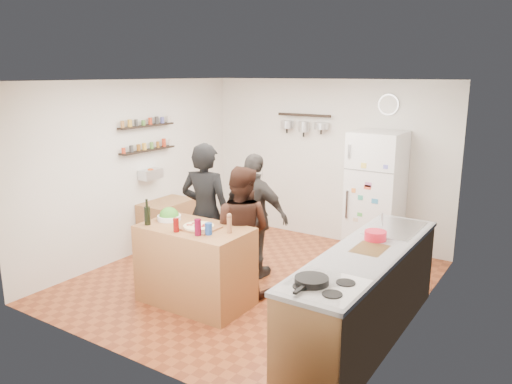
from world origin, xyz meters
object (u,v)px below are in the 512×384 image
Objects in this scene: person_back at (255,216)px; skillet at (312,280)px; wine_bottle at (147,216)px; red_bowl at (375,235)px; wall_clock at (389,105)px; counter_run at (365,296)px; salad_bowl at (169,218)px; fridge at (375,195)px; pepper_mill at (229,225)px; salt_canister at (209,229)px; person_center at (240,231)px; side_table at (168,225)px; person_left at (206,214)px; prep_island at (195,265)px.

person_back is 2.39m from skillet.
wine_bottle is 0.93× the size of red_bowl.
wall_clock is (1.66, 3.15, 1.14)m from wine_bottle.
counter_run is (2.41, 0.52, -0.56)m from wine_bottle.
salad_bowl is 3.00m from fridge.
pepper_mill is 3.18m from wall_clock.
pepper_mill reaches higher than salt_canister.
person_back is at bearing -89.28° from person_center.
side_table is (-3.34, 1.87, -0.58)m from skillet.
person_back is at bearing 98.14° from salt_canister.
salt_canister is 0.90m from person_left.
wall_clock is at bearing 74.26° from salt_canister.
skillet is at bearing 132.61° from person_back.
person_back reaches higher than salt_canister.
person_left reaches higher than person_center.
pepper_mill is at bearing -156.77° from red_bowl.
person_left is 2.15m from red_bowl.
person_center is (0.28, 0.50, 0.32)m from prep_island.
person_left is at bearing 45.57° from person_back.
person_center is at bearing 172.81° from counter_run.
wall_clock reaches higher than side_table.
counter_run is (2.33, 0.25, -0.49)m from salad_bowl.
wine_bottle is 0.12× the size of person_left.
side_table is (-3.39, 0.53, -0.60)m from red_bowl.
skillet is at bearing 136.59° from person_left.
wine_bottle reaches higher than prep_island.
prep_island is 5.58× the size of red_bowl.
red_bowl is 0.28× the size of side_table.
salt_canister reaches higher than prep_island.
salad_bowl is 2.36m from red_bowl.
person_back is (-0.16, 1.14, -0.17)m from salt_canister.
pepper_mill is 0.11× the size of person_back.
pepper_mill is at bearing 15.87° from wine_bottle.
salad_bowl is 2.35m from skillet.
salad_bowl is at bearing -121.80° from fridge.
person_left is at bearing -121.46° from wall_clock.
counter_run is at bearing 160.38° from person_left.
fridge is (1.66, 2.82, -0.11)m from wine_bottle.
red_bowl is at bearing 23.23° from pepper_mill.
person_back reaches higher than prep_island.
prep_island is 0.66m from person_center.
red_bowl is 3.48m from side_table.
fridge is at bearing 65.95° from prep_island.
side_table is (-3.44, 0.89, -0.09)m from counter_run.
person_back is (0.56, 0.97, -0.13)m from salad_bowl.
person_back is (0.14, 1.02, 0.35)m from prep_island.
person_left reaches higher than salad_bowl.
fridge reaches higher than counter_run.
person_left is 2.44m from skillet.
counter_run is 1.46× the size of fridge.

